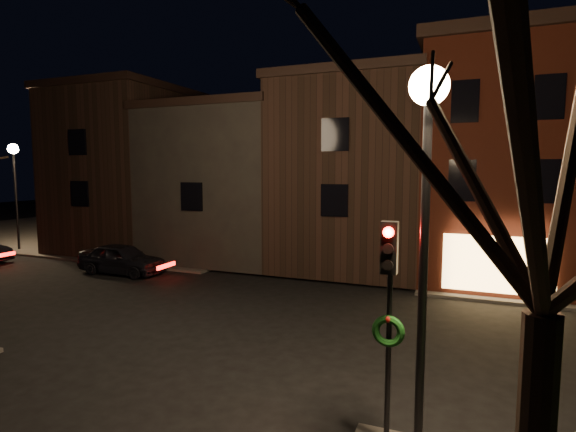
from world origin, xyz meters
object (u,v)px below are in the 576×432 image
object	(u,v)px
street_lamp_near	(427,161)
street_lamp_far	(14,167)
bare_tree_right	(559,45)
traffic_signal	(389,299)
parked_car_a	(122,259)

from	to	relation	value
street_lamp_near	street_lamp_far	distance (m)	28.00
bare_tree_right	street_lamp_far	bearing A→B (deg)	150.98
street_lamp_near	traffic_signal	bearing A→B (deg)	140.63
bare_tree_right	parked_car_a	bearing A→B (deg)	142.93
bare_tree_right	street_lamp_near	bearing A→B (deg)	117.47
street_lamp_near	bare_tree_right	bearing A→B (deg)	-62.53
street_lamp_far	street_lamp_near	bearing A→B (deg)	-25.83
street_lamp_near	traffic_signal	size ratio (longest dim) A/B	1.60
street_lamp_near	street_lamp_far	xyz separation A→B (m)	(-25.20, 12.20, 0.00)
parked_car_a	traffic_signal	bearing A→B (deg)	-123.24
street_lamp_far	bare_tree_right	bearing A→B (deg)	-29.02
street_lamp_far	traffic_signal	world-z (taller)	street_lamp_far
parked_car_a	street_lamp_near	bearing A→B (deg)	-123.53
traffic_signal	street_lamp_near	bearing A→B (deg)	-39.37
traffic_signal	parked_car_a	bearing A→B (deg)	147.13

